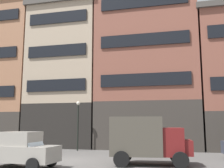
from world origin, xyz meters
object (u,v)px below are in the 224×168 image
delivery_truck_near (147,139)px  fire_hydrant_curbside (178,148)px  streetlamp_curbside (78,118)px  sedan_parked_curb (22,150)px

delivery_truck_near → fire_hydrant_curbside: bearing=73.8°
fire_hydrant_curbside → delivery_truck_near: bearing=-106.2°
delivery_truck_near → streetlamp_curbside: streetlamp_curbside is taller
sedan_parked_curb → streetlamp_curbside: bearing=91.7°
fire_hydrant_curbside → sedan_parked_curb: bearing=-133.9°
delivery_truck_near → fire_hydrant_curbside: size_ratio=5.40×
delivery_truck_near → streetlamp_curbside: bearing=135.9°
streetlamp_curbside → fire_hydrant_curbside: size_ratio=4.96×
sedan_parked_curb → fire_hydrant_curbside: sedan_parked_curb is taller
delivery_truck_near → sedan_parked_curb: (-6.21, -2.44, -0.51)m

